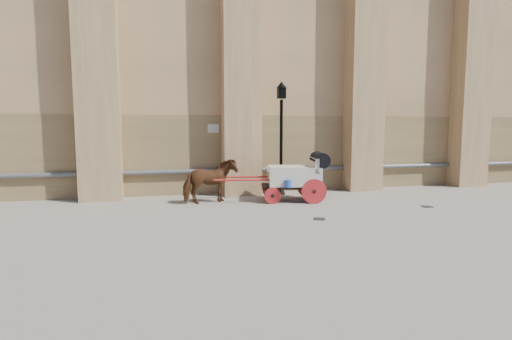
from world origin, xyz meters
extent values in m
plane|color=gray|center=(0.00, 0.00, 0.00)|extent=(90.00, 90.00, 0.00)
cube|color=#97784D|center=(2.00, 4.15, 1.50)|extent=(44.00, 0.35, 3.00)
cylinder|color=#59595B|center=(2.00, 3.88, 0.90)|extent=(42.00, 0.18, 0.18)
cube|color=beige|center=(-2.00, 3.97, 2.50)|extent=(0.42, 0.04, 0.32)
imported|color=brown|center=(-2.36, 2.13, 0.75)|extent=(1.92, 1.22, 1.50)
cube|color=black|center=(0.44, 1.93, 0.51)|extent=(2.18, 1.32, 0.11)
cube|color=beige|center=(0.53, 1.91, 0.88)|extent=(1.96, 1.49, 0.65)
cube|color=beige|center=(1.21, 1.77, 1.25)|extent=(0.37, 1.16, 0.51)
cube|color=beige|center=(-0.24, 2.07, 1.11)|extent=(0.52, 1.06, 0.09)
cylinder|color=black|center=(1.39, 1.74, 1.44)|extent=(0.74, 1.24, 0.52)
cylinder|color=red|center=(1.00, 1.23, 0.42)|extent=(0.83, 0.22, 0.83)
cylinder|color=red|center=(1.23, 2.35, 0.42)|extent=(0.83, 0.22, 0.83)
cylinder|color=red|center=(-0.36, 1.51, 0.28)|extent=(0.56, 0.17, 0.56)
cylinder|color=red|center=(-0.13, 2.63, 0.28)|extent=(0.56, 0.17, 0.56)
cylinder|color=red|center=(-1.14, 1.83, 0.79)|extent=(2.19, 0.51, 0.06)
cylinder|color=red|center=(-0.98, 2.65, 0.79)|extent=(2.19, 0.51, 0.06)
cylinder|color=blue|center=(0.13, 1.33, 0.69)|extent=(0.24, 0.24, 0.24)
cylinder|color=black|center=(0.48, 3.32, 1.78)|extent=(0.12, 0.12, 3.57)
cone|color=black|center=(0.48, 3.32, 0.18)|extent=(0.36, 0.36, 0.36)
cube|color=black|center=(0.48, 3.32, 3.81)|extent=(0.28, 0.28, 0.42)
cone|color=black|center=(0.48, 3.32, 4.11)|extent=(0.40, 0.40, 0.24)
cube|color=black|center=(0.32, -0.90, 0.01)|extent=(0.41, 0.41, 0.01)
cube|color=black|center=(4.35, -0.09, 0.01)|extent=(0.37, 0.37, 0.01)
camera|label=1|loc=(-3.90, -11.11, 2.57)|focal=28.00mm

